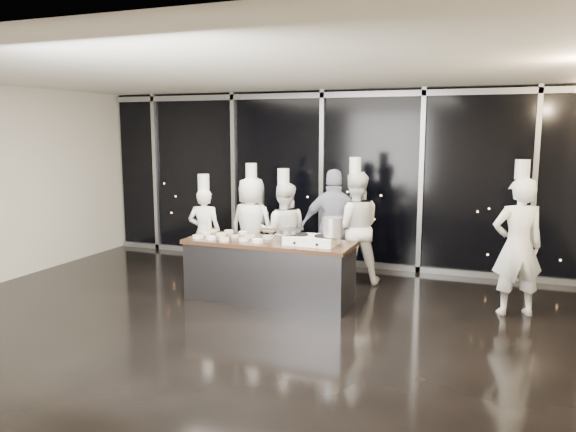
# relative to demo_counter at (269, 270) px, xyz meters

# --- Properties ---
(ground) EXTENTS (9.00, 9.00, 0.00)m
(ground) POSITION_rel_demo_counter_xyz_m (0.00, -0.90, -0.45)
(ground) COLOR black
(ground) RESTS_ON ground
(room_shell) EXTENTS (9.02, 7.02, 3.21)m
(room_shell) POSITION_rel_demo_counter_xyz_m (0.18, -0.90, 1.79)
(room_shell) COLOR beige
(room_shell) RESTS_ON ground
(window_wall) EXTENTS (8.90, 0.11, 3.20)m
(window_wall) POSITION_rel_demo_counter_xyz_m (0.00, 2.53, 1.14)
(window_wall) COLOR black
(window_wall) RESTS_ON ground
(demo_counter) EXTENTS (2.46, 0.86, 0.90)m
(demo_counter) POSITION_rel_demo_counter_xyz_m (0.00, 0.00, 0.00)
(demo_counter) COLOR #36353A
(demo_counter) RESTS_ON ground
(stove) EXTENTS (0.71, 0.46, 0.14)m
(stove) POSITION_rel_demo_counter_xyz_m (0.66, -0.04, 0.51)
(stove) COLOR white
(stove) RESTS_ON demo_counter
(frying_pan) EXTENTS (0.60, 0.35, 0.06)m
(frying_pan) POSITION_rel_demo_counter_xyz_m (0.31, -0.03, 0.62)
(frying_pan) COLOR gray
(frying_pan) RESTS_ON stove
(stock_pot) EXTENTS (0.27, 0.27, 0.26)m
(stock_pot) POSITION_rel_demo_counter_xyz_m (0.98, -0.06, 0.72)
(stock_pot) COLOR #B6B6B8
(stock_pot) RESTS_ON stove
(prep_bowls) EXTENTS (1.18, 0.74, 0.05)m
(prep_bowls) POSITION_rel_demo_counter_xyz_m (-0.62, 0.01, 0.47)
(prep_bowls) COLOR silver
(prep_bowls) RESTS_ON demo_counter
(squeeze_bottle) EXTENTS (0.06, 0.06, 0.23)m
(squeeze_bottle) POSITION_rel_demo_counter_xyz_m (-1.14, 0.30, 0.56)
(squeeze_bottle) COLOR silver
(squeeze_bottle) RESTS_ON demo_counter
(chef_far_left) EXTENTS (0.62, 0.48, 1.76)m
(chef_far_left) POSITION_rel_demo_counter_xyz_m (-1.52, 0.81, 0.34)
(chef_far_left) COLOR white
(chef_far_left) RESTS_ON ground
(chef_left) EXTENTS (0.89, 0.64, 1.93)m
(chef_left) POSITION_rel_demo_counter_xyz_m (-0.82, 1.19, 0.41)
(chef_left) COLOR white
(chef_left) RESTS_ON ground
(chef_center) EXTENTS (0.94, 0.83, 1.87)m
(chef_center) POSITION_rel_demo_counter_xyz_m (-0.18, 1.03, 0.38)
(chef_center) COLOR white
(chef_center) RESTS_ON ground
(guest) EXTENTS (1.18, 0.75, 1.86)m
(guest) POSITION_rel_demo_counter_xyz_m (0.61, 1.29, 0.48)
(guest) COLOR #161E3E
(guest) RESTS_ON ground
(chef_right) EXTENTS (1.08, 0.98, 2.06)m
(chef_right) POSITION_rel_demo_counter_xyz_m (0.91, 1.39, 0.47)
(chef_right) COLOR white
(chef_right) RESTS_ON ground
(chef_side) EXTENTS (0.80, 0.66, 2.10)m
(chef_side) POSITION_rel_demo_counter_xyz_m (3.35, 0.63, 0.50)
(chef_side) COLOR white
(chef_side) RESTS_ON ground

